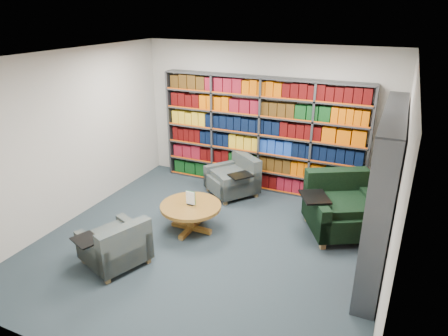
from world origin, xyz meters
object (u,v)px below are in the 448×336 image
at_px(chair_teal_left, 236,179).
at_px(chair_green_right, 340,209).
at_px(coffee_table, 191,210).
at_px(chair_teal_front, 117,247).

relative_size(chair_teal_left, chair_green_right, 0.82).
bearing_deg(chair_green_right, coffee_table, -155.33).
distance_m(chair_teal_left, chair_green_right, 2.15).
xyz_separation_m(chair_green_right, chair_teal_front, (-2.67, -2.26, -0.09)).
xyz_separation_m(chair_green_right, coffee_table, (-2.19, -1.00, -0.01)).
distance_m(chair_green_right, chair_teal_front, 3.50).
bearing_deg(chair_teal_left, coffee_table, -94.35).
bearing_deg(coffee_table, chair_green_right, 24.67).
relative_size(chair_teal_left, coffee_table, 1.18).
bearing_deg(chair_teal_left, chair_teal_front, -101.97).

